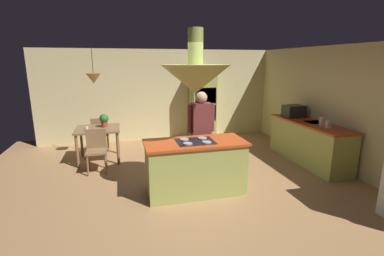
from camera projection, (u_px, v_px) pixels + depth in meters
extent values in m
plane|color=#AD7F51|center=(192.00, 187.00, 5.05)|extent=(8.16, 8.16, 0.00)
cube|color=beige|center=(162.00, 95.00, 8.00)|extent=(6.80, 0.10, 2.55)
cube|color=beige|center=(335.00, 107.00, 5.92)|extent=(0.10, 7.20, 2.55)
cube|color=#A8B259|center=(195.00, 168.00, 4.76)|extent=(1.63, 0.70, 0.88)
cube|color=#D14C1E|center=(195.00, 142.00, 4.65)|extent=(1.69, 0.76, 0.04)
cube|color=black|center=(195.00, 142.00, 4.65)|extent=(0.64, 0.52, 0.01)
cylinder|color=#B2B2B7|center=(188.00, 144.00, 4.48)|extent=(0.15, 0.15, 0.02)
cylinder|color=#B2B2B7|center=(207.00, 142.00, 4.56)|extent=(0.15, 0.15, 0.02)
cylinder|color=#B2B2B7|center=(184.00, 139.00, 4.73)|extent=(0.15, 0.15, 0.02)
cylinder|color=#B2B2B7|center=(202.00, 138.00, 4.80)|extent=(0.15, 0.15, 0.02)
cube|color=#A8B259|center=(308.00, 143.00, 6.20)|extent=(0.62, 2.15, 0.88)
cube|color=#D14C1E|center=(311.00, 123.00, 6.10)|extent=(0.66, 2.19, 0.04)
cube|color=#B2B2B7|center=(316.00, 126.00, 6.15)|extent=(0.48, 0.36, 0.16)
cube|color=#A8B259|center=(203.00, 104.00, 7.95)|extent=(0.66, 0.62, 2.06)
cube|color=black|center=(206.00, 96.00, 7.61)|extent=(0.60, 0.04, 0.44)
cube|color=black|center=(205.00, 113.00, 7.72)|extent=(0.60, 0.04, 0.44)
cube|color=olive|center=(98.00, 129.00, 6.25)|extent=(0.95, 0.88, 0.04)
cylinder|color=olive|center=(77.00, 152.00, 5.87)|extent=(0.06, 0.06, 0.72)
cylinder|color=olive|center=(118.00, 149.00, 6.08)|extent=(0.06, 0.06, 0.72)
cylinder|color=olive|center=(82.00, 142.00, 6.59)|extent=(0.06, 0.06, 0.72)
cylinder|color=olive|center=(118.00, 139.00, 6.79)|extent=(0.06, 0.06, 0.72)
cylinder|color=tan|center=(196.00, 156.00, 5.43)|extent=(0.14, 0.14, 0.82)
cylinder|color=tan|center=(205.00, 156.00, 5.47)|extent=(0.14, 0.14, 0.82)
cube|color=brown|center=(201.00, 120.00, 5.28)|extent=(0.36, 0.22, 0.63)
cylinder|color=brown|center=(190.00, 119.00, 5.22)|extent=(0.09, 0.09, 0.54)
cylinder|color=brown|center=(212.00, 117.00, 5.33)|extent=(0.09, 0.09, 0.54)
sphere|color=tan|center=(201.00, 98.00, 5.18)|extent=(0.22, 0.22, 0.22)
cone|color=#A8B259|center=(195.00, 79.00, 4.41)|extent=(1.10, 1.10, 0.45)
cylinder|color=#A8B259|center=(196.00, 46.00, 4.29)|extent=(0.24, 0.24, 0.55)
cone|color=#E0B266|center=(94.00, 78.00, 5.99)|extent=(0.32, 0.32, 0.22)
cylinder|color=black|center=(92.00, 59.00, 5.89)|extent=(0.01, 0.01, 0.60)
cube|color=olive|center=(96.00, 152.00, 5.62)|extent=(0.40, 0.40, 0.04)
cube|color=olive|center=(96.00, 139.00, 5.74)|extent=(0.40, 0.04, 0.42)
cylinder|color=olive|center=(88.00, 166.00, 5.47)|extent=(0.04, 0.04, 0.43)
cylinder|color=olive|center=(106.00, 164.00, 5.55)|extent=(0.04, 0.04, 0.43)
cylinder|color=olive|center=(89.00, 160.00, 5.79)|extent=(0.04, 0.04, 0.43)
cylinder|color=olive|center=(106.00, 159.00, 5.87)|extent=(0.04, 0.04, 0.43)
cube|color=olive|center=(101.00, 134.00, 7.01)|extent=(0.40, 0.40, 0.04)
cube|color=olive|center=(100.00, 127.00, 6.79)|extent=(0.40, 0.04, 0.42)
cylinder|color=olive|center=(108.00, 140.00, 7.27)|extent=(0.04, 0.04, 0.43)
cylinder|color=olive|center=(95.00, 141.00, 7.18)|extent=(0.04, 0.04, 0.43)
cylinder|color=olive|center=(108.00, 144.00, 6.95)|extent=(0.04, 0.04, 0.43)
cylinder|color=olive|center=(94.00, 145.00, 6.86)|extent=(0.04, 0.04, 0.43)
cylinder|color=#99382D|center=(104.00, 124.00, 6.33)|extent=(0.14, 0.14, 0.12)
sphere|color=#2D722D|center=(104.00, 118.00, 6.30)|extent=(0.20, 0.20, 0.20)
cylinder|color=white|center=(87.00, 129.00, 5.97)|extent=(0.07, 0.07, 0.09)
cylinder|color=silver|center=(329.00, 124.00, 5.57)|extent=(0.12, 0.12, 0.16)
cylinder|color=#E0B78C|center=(322.00, 121.00, 5.74)|extent=(0.12, 0.12, 0.19)
cube|color=#232326|center=(294.00, 111.00, 6.67)|extent=(0.46, 0.36, 0.28)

